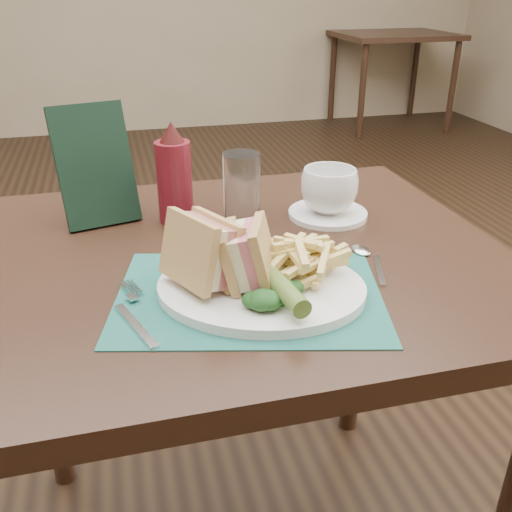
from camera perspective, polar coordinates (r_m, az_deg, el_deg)
The scene contains 18 objects.
floor at distance 1.78m, azimuth -5.29°, elevation -14.61°, with size 7.00×7.00×0.00m, color black.
wall_back at distance 4.98m, azimuth -12.17°, elevation 12.19°, with size 6.00×6.00×0.00m, color tan.
table_main at distance 1.17m, azimuth -1.81°, elevation -16.35°, with size 0.90×0.75×0.75m, color black, non-canonical shape.
table_bg_right at distance 5.08m, azimuth 13.28°, elevation 16.69°, with size 0.90×0.75×0.75m, color black, non-canonical shape.
placemat at distance 0.82m, azimuth -0.68°, elevation -3.93°, with size 0.38×0.27×0.00m, color #1B584F.
plate at distance 0.82m, azimuth 0.52°, elevation -3.24°, with size 0.30×0.24×0.01m, color white, non-canonical shape.
sandwich_half_a at distance 0.79m, azimuth -6.74°, elevation 0.14°, with size 0.06×0.11×0.10m, color tan, non-canonical shape.
sandwich_half_b at distance 0.80m, azimuth -2.26°, elevation 0.31°, with size 0.06×0.09×0.08m, color tan, non-canonical shape.
kale_garnish at distance 0.77m, azimuth 1.72°, elevation -3.68°, with size 0.11×0.08×0.03m, color #143815, non-canonical shape.
pickle_spear at distance 0.76m, azimuth 2.76°, elevation -3.31°, with size 0.03×0.03×0.12m, color #4C6827.
fries_pile at distance 0.83m, azimuth 4.69°, elevation -0.15°, with size 0.18×0.20×0.06m, color #E6CB73, non-canonical shape.
fork at distance 0.79m, azimuth -12.10°, elevation -5.39°, with size 0.03×0.17×0.01m, color silver, non-canonical shape.
spoon at distance 0.93m, azimuth 11.59°, elevation -0.52°, with size 0.03×0.15×0.01m, color silver, non-canonical shape.
saucer at distance 1.10m, azimuth 7.18°, elevation 4.22°, with size 0.15×0.15×0.01m, color white.
coffee_cup at distance 1.08m, azimuth 7.32°, elevation 6.53°, with size 0.11×0.11×0.08m, color white.
drinking_glass at distance 1.05m, azimuth -1.44°, elevation 6.77°, with size 0.07×0.07×0.13m, color silver.
ketchup_bottle at distance 1.05m, azimuth -8.20°, elevation 8.23°, with size 0.06×0.06×0.19m, color #5D1019, non-canonical shape.
check_presenter at distance 1.08m, azimuth -15.81°, elevation 8.69°, with size 0.13×0.01×0.22m, color black.
Camera 1 is at (-0.18, -1.34, 1.16)m, focal length 40.00 mm.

